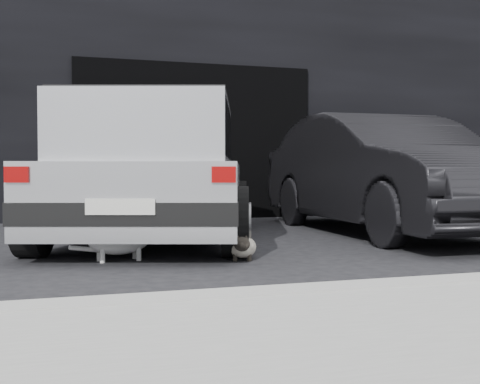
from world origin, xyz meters
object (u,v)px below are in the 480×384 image
object	(u,v)px
cat_siamese	(242,247)
cat_white	(123,240)
silver_hatchback	(156,165)
second_car	(385,173)

from	to	relation	value
cat_siamese	cat_white	world-z (taller)	cat_white
silver_hatchback	cat_white	distance (m)	1.77
silver_hatchback	cat_siamese	size ratio (longest dim) A/B	6.52
silver_hatchback	second_car	distance (m)	2.94
cat_white	second_car	bearing A→B (deg)	103.83
cat_white	cat_siamese	bearing A→B (deg)	68.51
silver_hatchback	cat_siamese	xyz separation A→B (m)	(0.49, -1.79, -0.76)
silver_hatchback	cat_siamese	distance (m)	2.01
cat_siamese	silver_hatchback	bearing A→B (deg)	-56.14
silver_hatchback	cat_white	xyz separation A→B (m)	(-0.55, -1.53, -0.69)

